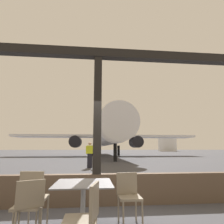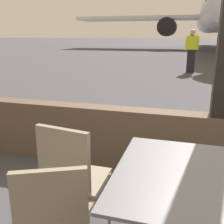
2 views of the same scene
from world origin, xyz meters
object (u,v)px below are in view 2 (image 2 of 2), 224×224
(airplane, at_px, (218,14))
(ground_crew_worker, at_px, (192,51))
(cafe_chair_aisle_right, at_px, (72,174))
(dining_table, at_px, (195,214))
(cafe_chair_aisle_left, at_px, (53,213))

(airplane, relative_size, ground_crew_worker, 19.50)
(airplane, distance_m, ground_crew_worker, 19.52)
(cafe_chair_aisle_right, relative_size, ground_crew_worker, 0.54)
(dining_table, bearing_deg, cafe_chair_aisle_right, 172.66)
(cafe_chair_aisle_right, bearing_deg, airplane, 83.62)
(cafe_chair_aisle_left, distance_m, cafe_chair_aisle_right, 0.38)
(dining_table, relative_size, ground_crew_worker, 0.55)
(cafe_chair_aisle_left, distance_m, airplane, 29.90)
(airplane, xyz_separation_m, ground_crew_worker, (-2.46, -19.17, -2.73))
(cafe_chair_aisle_left, height_order, ground_crew_worker, ground_crew_worker)
(ground_crew_worker, bearing_deg, dining_table, -89.79)
(cafe_chair_aisle_left, relative_size, cafe_chair_aisle_right, 0.91)
(cafe_chair_aisle_left, bearing_deg, ground_crew_worker, 85.83)
(ground_crew_worker, bearing_deg, cafe_chair_aisle_left, -94.17)
(airplane, height_order, ground_crew_worker, airplane)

